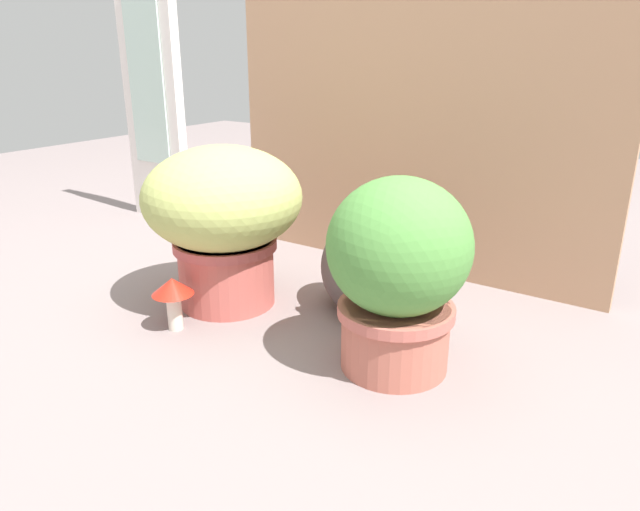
{
  "coord_description": "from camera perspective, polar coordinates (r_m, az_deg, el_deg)",
  "views": [
    {
      "loc": [
        0.83,
        -1.07,
        0.66
      ],
      "look_at": [
        0.07,
        0.04,
        0.18
      ],
      "focal_mm": 33.17,
      "sensor_mm": 36.0,
      "label": 1
    }
  ],
  "objects": [
    {
      "name": "cardboard_backdrop",
      "position": [
        1.78,
        8.77,
        13.01
      ],
      "size": [
        1.21,
        0.03,
        0.92
      ],
      "primitive_type": "cube",
      "color": "tan",
      "rests_on": "ground"
    },
    {
      "name": "cat",
      "position": [
        1.52,
        3.51,
        -1.14
      ],
      "size": [
        0.31,
        0.35,
        0.32
      ],
      "color": "#5B5050",
      "rests_on": "ground"
    },
    {
      "name": "leafy_planter",
      "position": [
        1.23,
        7.52,
        -1.39
      ],
      "size": [
        0.3,
        0.3,
        0.42
      ],
      "color": "#BA6453",
      "rests_on": "ground"
    },
    {
      "name": "window_panel_white",
      "position": [
        2.41,
        -15.9,
        15.08
      ],
      "size": [
        0.29,
        0.05,
        0.99
      ],
      "color": "white",
      "rests_on": "ground"
    },
    {
      "name": "grass_planter",
      "position": [
        1.55,
        -9.3,
        3.95
      ],
      "size": [
        0.41,
        0.41,
        0.43
      ],
      "color": "#C25A52",
      "rests_on": "ground"
    },
    {
      "name": "ground_plane",
      "position": [
        1.51,
        -3.24,
        -6.41
      ],
      "size": [
        6.0,
        6.0,
        0.0
      ],
      "primitive_type": "plane",
      "color": "gray"
    },
    {
      "name": "mushroom_ornament_red",
      "position": [
        1.47,
        -14.01,
        -3.41
      ],
      "size": [
        0.1,
        0.1,
        0.13
      ],
      "color": "beige",
      "rests_on": "ground"
    }
  ]
}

